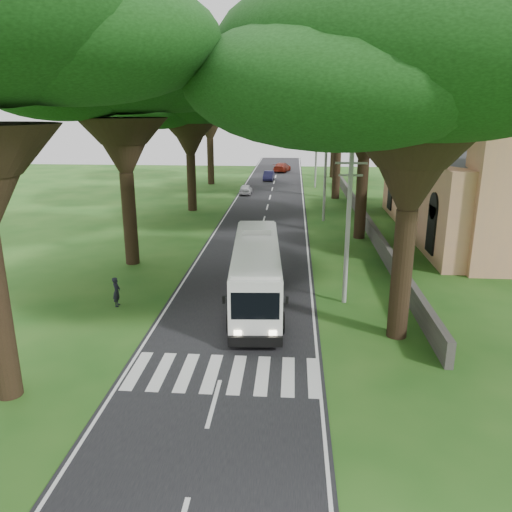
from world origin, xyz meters
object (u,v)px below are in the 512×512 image
(pole_far, at_px, (316,155))
(church, at_px, (486,175))
(distant_car_c, at_px, (282,167))
(coach_bus, at_px, (256,271))
(distant_car_a, at_px, (246,189))
(pole_mid, at_px, (325,175))
(distant_car_b, at_px, (269,176))
(pole_near, at_px, (348,226))
(pedestrian, at_px, (117,292))

(pole_far, bearing_deg, church, -63.18)
(church, height_order, distant_car_c, church)
(coach_bus, xyz_separation_m, distant_car_c, (0.00, 56.30, -1.03))
(distant_car_a, bearing_deg, church, 138.81)
(pole_mid, height_order, pole_far, same)
(distant_car_b, bearing_deg, pole_near, -79.60)
(pedestrian, bearing_deg, pole_mid, -33.91)
(coach_bus, bearing_deg, distant_car_c, 86.25)
(pole_near, bearing_deg, distant_car_b, 97.85)
(pole_mid, relative_size, distant_car_a, 2.30)
(pole_mid, relative_size, distant_car_b, 2.07)
(church, height_order, pole_near, church)
(distant_car_a, bearing_deg, pole_mid, 121.58)
(pole_near, bearing_deg, pole_far, 90.00)
(church, bearing_deg, pole_mid, 160.19)
(distant_car_b, relative_size, distant_car_c, 0.77)
(church, relative_size, distant_car_a, 6.89)
(distant_car_b, xyz_separation_m, distant_car_c, (1.66, 9.81, 0.09))
(pole_mid, bearing_deg, coach_bus, -103.00)
(pole_mid, xyz_separation_m, coach_bus, (-4.70, -20.38, -2.40))
(pole_mid, bearing_deg, distant_car_c, 97.45)
(church, distance_m, coach_bus, 23.55)
(church, relative_size, pole_near, 3.00)
(pole_near, xyz_separation_m, pole_mid, (0.00, 20.00, 0.00))
(pole_far, height_order, pedestrian, pole_far)
(pole_mid, bearing_deg, church, -19.81)
(pole_near, relative_size, pole_mid, 1.00)
(distant_car_a, bearing_deg, distant_car_c, -99.60)
(church, distance_m, pedestrian, 29.95)
(distant_car_c, bearing_deg, pole_far, 118.77)
(church, xyz_separation_m, distant_car_c, (-17.06, 40.37, -4.16))
(distant_car_a, height_order, distant_car_b, distant_car_b)
(pole_near, distance_m, distant_car_b, 46.68)
(pole_far, relative_size, distant_car_a, 2.30)
(pole_near, bearing_deg, pedestrian, -173.31)
(distant_car_b, bearing_deg, coach_bus, -85.42)
(distant_car_c, bearing_deg, coach_bus, 102.31)
(coach_bus, bearing_deg, distant_car_b, 88.29)
(pole_mid, xyz_separation_m, distant_car_b, (-6.36, 26.11, -3.51))
(pole_mid, height_order, coach_bus, pole_mid)
(distant_car_a, relative_size, distant_car_b, 0.90)
(church, relative_size, coach_bus, 2.12)
(distant_car_c, bearing_deg, pedestrian, 95.08)
(pole_mid, height_order, distant_car_a, pole_mid)
(church, height_order, coach_bus, church)
(pole_near, relative_size, coach_bus, 0.71)
(pole_far, distance_m, pedestrian, 43.24)
(pole_near, height_order, distant_car_a, pole_near)
(church, relative_size, distant_car_c, 4.82)
(church, distance_m, pole_near, 19.88)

